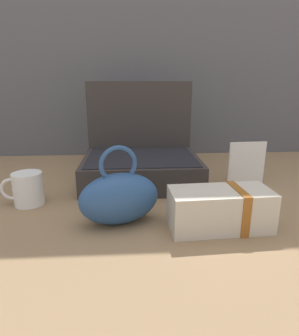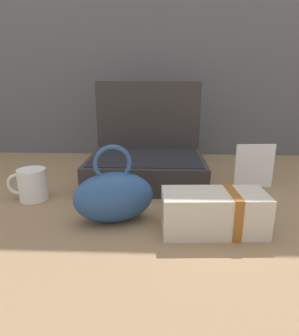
{
  "view_description": "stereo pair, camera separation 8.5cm",
  "coord_description": "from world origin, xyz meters",
  "views": [
    {
      "loc": [
        -0.07,
        -0.83,
        0.35
      ],
      "look_at": [
        -0.02,
        -0.02,
        0.1
      ],
      "focal_mm": 31.33,
      "sensor_mm": 36.0,
      "label": 1
    },
    {
      "loc": [
        0.02,
        -0.83,
        0.35
      ],
      "look_at": [
        -0.02,
        -0.02,
        0.1
      ],
      "focal_mm": 31.33,
      "sensor_mm": 36.0,
      "label": 2
    }
  ],
  "objects": [
    {
      "name": "ground_plane",
      "position": [
        0.0,
        0.0,
        0.0
      ],
      "size": [
        6.0,
        6.0,
        0.0
      ],
      "primitive_type": "plane",
      "color": "#8C6D4C"
    },
    {
      "name": "teal_pouch_handbag",
      "position": [
        -0.1,
        -0.16,
        0.07
      ],
      "size": [
        0.22,
        0.15,
        0.2
      ],
      "color": "#284C7F",
      "rests_on": "ground_plane"
    },
    {
      "name": "info_card_left",
      "position": [
        0.32,
        0.11,
        0.07
      ],
      "size": [
        0.13,
        0.01,
        0.15
      ],
      "primitive_type": "cube",
      "rotation": [
        0.0,
        0.0,
        0.07
      ],
      "color": "white",
      "rests_on": "ground_plane"
    },
    {
      "name": "cream_toiletry_bag",
      "position": [
        0.14,
        -0.2,
        0.05
      ],
      "size": [
        0.25,
        0.12,
        0.1
      ],
      "color": "beige",
      "rests_on": "ground_plane"
    },
    {
      "name": "coffee_mug",
      "position": [
        -0.37,
        -0.03,
        0.05
      ],
      "size": [
        0.12,
        0.08,
        0.09
      ],
      "color": "white",
      "rests_on": "ground_plane"
    },
    {
      "name": "open_suitcase",
      "position": [
        -0.04,
        0.17,
        0.07
      ],
      "size": [
        0.39,
        0.32,
        0.34
      ],
      "color": "#332D2B",
      "rests_on": "ground_plane"
    }
  ]
}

